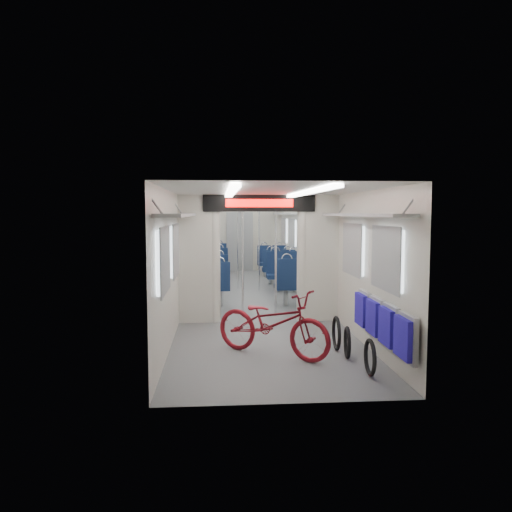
{
  "coord_description": "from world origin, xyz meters",
  "views": [
    {
      "loc": [
        -0.74,
        -10.99,
        1.98
      ],
      "look_at": [
        -0.03,
        -1.72,
        1.17
      ],
      "focal_mm": 35.0,
      "sensor_mm": 36.0,
      "label": 1
    }
  ],
  "objects_px": {
    "seat_bay_near_left": "(210,277)",
    "stanchion_far_left": "(238,245)",
    "bike_hoop_a": "(370,359)",
    "stanchion_near_left": "(243,257)",
    "seat_bay_far_right": "(275,262)",
    "bike_hoop_b": "(347,344)",
    "bike_hoop_c": "(336,335)",
    "bicycle": "(272,323)",
    "stanchion_near_right": "(276,255)",
    "stanchion_far_right": "(259,246)",
    "seat_bay_near_right": "(291,274)",
    "flip_bench": "(382,322)",
    "seat_bay_far_left": "(211,261)"
  },
  "relations": [
    {
      "from": "seat_bay_near_left",
      "to": "stanchion_far_left",
      "type": "xyz_separation_m",
      "value": [
        0.71,
        1.67,
        0.62
      ]
    },
    {
      "from": "bike_hoop_a",
      "to": "stanchion_near_left",
      "type": "xyz_separation_m",
      "value": [
        -1.37,
        3.52,
        0.95
      ]
    },
    {
      "from": "seat_bay_near_left",
      "to": "seat_bay_far_right",
      "type": "height_order",
      "value": "seat_bay_far_right"
    },
    {
      "from": "bike_hoop_b",
      "to": "bike_hoop_c",
      "type": "distance_m",
      "value": 0.42
    },
    {
      "from": "bike_hoop_a",
      "to": "bike_hoop_b",
      "type": "relative_size",
      "value": 1.04
    },
    {
      "from": "bicycle",
      "to": "seat_bay_near_left",
      "type": "xyz_separation_m",
      "value": [
        -0.94,
        4.52,
        0.07
      ]
    },
    {
      "from": "stanchion_near_right",
      "to": "stanchion_far_right",
      "type": "bearing_deg",
      "value": 91.68
    },
    {
      "from": "bike_hoop_a",
      "to": "seat_bay_far_right",
      "type": "bearing_deg",
      "value": 91.04
    },
    {
      "from": "bike_hoop_b",
      "to": "seat_bay_near_right",
      "type": "distance_m",
      "value": 4.85
    },
    {
      "from": "bicycle",
      "to": "stanchion_far_right",
      "type": "bearing_deg",
      "value": 33.43
    },
    {
      "from": "bicycle",
      "to": "stanchion_far_right",
      "type": "distance_m",
      "value": 5.86
    },
    {
      "from": "bike_hoop_c",
      "to": "stanchion_far_right",
      "type": "xyz_separation_m",
      "value": [
        -0.66,
        5.6,
        0.93
      ]
    },
    {
      "from": "bicycle",
      "to": "stanchion_near_left",
      "type": "bearing_deg",
      "value": 42.58
    },
    {
      "from": "bike_hoop_c",
      "to": "stanchion_near_right",
      "type": "bearing_deg",
      "value": 102.08
    },
    {
      "from": "stanchion_near_left",
      "to": "stanchion_far_left",
      "type": "xyz_separation_m",
      "value": [
        0.05,
        3.62,
        0.0
      ]
    },
    {
      "from": "seat_bay_near_right",
      "to": "stanchion_near_left",
      "type": "bearing_deg",
      "value": -120.52
    },
    {
      "from": "bike_hoop_a",
      "to": "seat_bay_near_right",
      "type": "height_order",
      "value": "seat_bay_near_right"
    },
    {
      "from": "seat_bay_near_right",
      "to": "stanchion_far_left",
      "type": "xyz_separation_m",
      "value": [
        -1.16,
        1.57,
        0.59
      ]
    },
    {
      "from": "seat_bay_near_right",
      "to": "bike_hoop_a",
      "type": "bearing_deg",
      "value": -88.37
    },
    {
      "from": "flip_bench",
      "to": "stanchion_far_right",
      "type": "relative_size",
      "value": 0.92
    },
    {
      "from": "bike_hoop_b",
      "to": "seat_bay_near_left",
      "type": "height_order",
      "value": "seat_bay_near_left"
    },
    {
      "from": "bike_hoop_c",
      "to": "stanchion_near_right",
      "type": "xyz_separation_m",
      "value": [
        -0.57,
        2.68,
        0.93
      ]
    },
    {
      "from": "seat_bay_far_left",
      "to": "bike_hoop_b",
      "type": "bearing_deg",
      "value": -76.69
    },
    {
      "from": "stanchion_far_left",
      "to": "seat_bay_near_right",
      "type": "bearing_deg",
      "value": -53.47
    },
    {
      "from": "stanchion_near_right",
      "to": "stanchion_far_left",
      "type": "distance_m",
      "value": 3.36
    },
    {
      "from": "bike_hoop_a",
      "to": "stanchion_near_left",
      "type": "distance_m",
      "value": 3.89
    },
    {
      "from": "bicycle",
      "to": "flip_bench",
      "type": "relative_size",
      "value": 0.83
    },
    {
      "from": "flip_bench",
      "to": "bike_hoop_c",
      "type": "height_order",
      "value": "flip_bench"
    },
    {
      "from": "seat_bay_near_left",
      "to": "stanchion_near_left",
      "type": "bearing_deg",
      "value": -71.33
    },
    {
      "from": "bicycle",
      "to": "seat_bay_near_right",
      "type": "distance_m",
      "value": 4.72
    },
    {
      "from": "bike_hoop_c",
      "to": "flip_bench",
      "type": "bearing_deg",
      "value": -63.37
    },
    {
      "from": "flip_bench",
      "to": "stanchion_near_right",
      "type": "bearing_deg",
      "value": 105.61
    },
    {
      "from": "flip_bench",
      "to": "stanchion_near_left",
      "type": "distance_m",
      "value": 3.59
    },
    {
      "from": "flip_bench",
      "to": "stanchion_near_left",
      "type": "xyz_separation_m",
      "value": [
        -1.63,
        3.15,
        0.57
      ]
    },
    {
      "from": "bike_hoop_a",
      "to": "seat_bay_far_left",
      "type": "relative_size",
      "value": 0.21
    },
    {
      "from": "seat_bay_near_right",
      "to": "stanchion_near_right",
      "type": "distance_m",
      "value": 1.91
    },
    {
      "from": "seat_bay_near_left",
      "to": "stanchion_far_left",
      "type": "bearing_deg",
      "value": 67.02
    },
    {
      "from": "seat_bay_near_right",
      "to": "seat_bay_far_left",
      "type": "distance_m",
      "value": 3.86
    },
    {
      "from": "flip_bench",
      "to": "seat_bay_far_left",
      "type": "relative_size",
      "value": 0.97
    },
    {
      "from": "bicycle",
      "to": "flip_bench",
      "type": "distance_m",
      "value": 1.47
    },
    {
      "from": "bicycle",
      "to": "bike_hoop_a",
      "type": "distance_m",
      "value": 1.47
    },
    {
      "from": "bicycle",
      "to": "stanchion_far_right",
      "type": "height_order",
      "value": "stanchion_far_right"
    },
    {
      "from": "seat_bay_far_right",
      "to": "bike_hoop_c",
      "type": "bearing_deg",
      "value": -89.83
    },
    {
      "from": "stanchion_far_right",
      "to": "bike_hoop_a",
      "type": "bearing_deg",
      "value": -83.3
    },
    {
      "from": "stanchion_far_left",
      "to": "bike_hoop_a",
      "type": "bearing_deg",
      "value": -79.54
    },
    {
      "from": "flip_bench",
      "to": "bike_hoop_a",
      "type": "distance_m",
      "value": 0.59
    },
    {
      "from": "flip_bench",
      "to": "seat_bay_far_right",
      "type": "xyz_separation_m",
      "value": [
        -0.42,
        8.34,
        -0.05
      ]
    },
    {
      "from": "bike_hoop_a",
      "to": "bicycle",
      "type": "bearing_deg",
      "value": 139.07
    },
    {
      "from": "bike_hoop_b",
      "to": "stanchion_near_left",
      "type": "xyz_separation_m",
      "value": [
        -1.28,
        2.78,
        0.95
      ]
    },
    {
      "from": "bike_hoop_a",
      "to": "seat_bay_far_right",
      "type": "distance_m",
      "value": 8.71
    }
  ]
}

